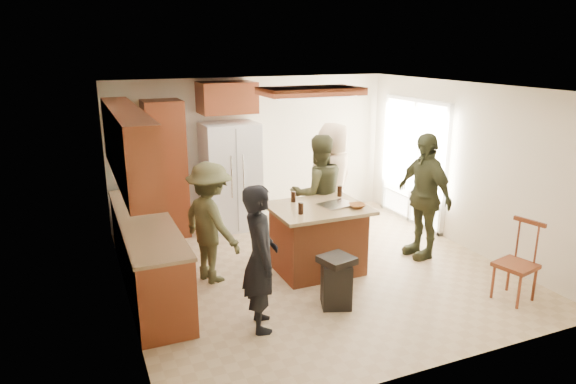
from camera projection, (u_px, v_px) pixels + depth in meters
name	position (u px, v px, depth m)	size (l,w,h in m)	color
room_shell	(480.00, 159.00, 10.03)	(8.00, 5.20, 5.00)	tan
person_front_left	(260.00, 258.00, 5.49)	(0.60, 0.44, 1.63)	black
person_behind_left	(318.00, 193.00, 7.65)	(0.86, 0.53, 1.77)	#3A3B22
person_behind_right	(332.00, 180.00, 8.28)	(0.90, 0.59, 1.85)	tan
person_side_right	(423.00, 196.00, 7.41)	(1.08, 0.55, 1.84)	#32361F
person_counter	(211.00, 223.00, 6.65)	(1.03, 0.48, 1.60)	#414226
left_cabinetry	(141.00, 216.00, 6.41)	(0.64, 3.00, 2.30)	maroon
back_wall_units	(181.00, 151.00, 8.23)	(1.80, 0.60, 2.45)	maroon
refrigerator	(231.00, 176.00, 8.59)	(0.90, 0.76, 1.80)	white
kitchen_island	(318.00, 238.00, 7.01)	(1.28, 1.03, 0.93)	brown
island_items	(336.00, 203.00, 6.91)	(0.96, 0.73, 0.15)	silver
trash_bin	(336.00, 281.00, 6.08)	(0.44, 0.44, 0.63)	black
spindle_chair	(517.00, 265.00, 6.21)	(0.51, 0.51, 0.99)	maroon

